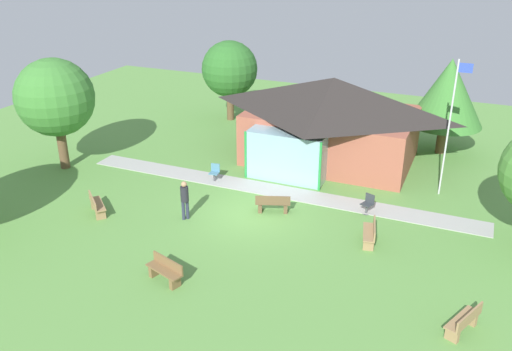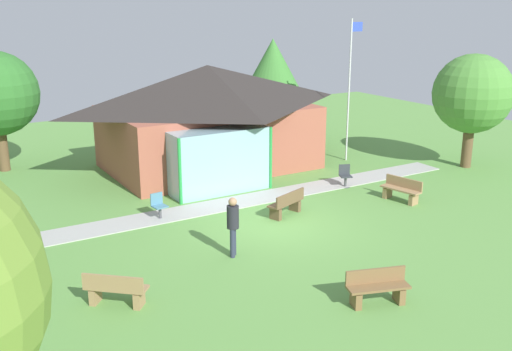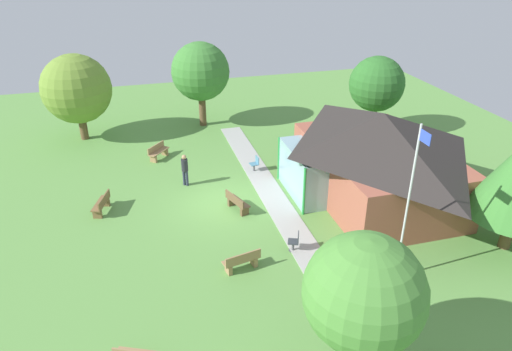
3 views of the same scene
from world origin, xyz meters
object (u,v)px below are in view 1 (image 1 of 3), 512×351
object	(u,v)px
flagpole	(450,124)
tree_behind_pavilion_right	(448,92)
bench_rear_near_path	(273,204)
patio_chair_west	(215,173)
bench_front_center	(165,271)
tree_behind_pavilion_left	(230,69)
pavilion	(330,118)
bench_mid_left	(97,205)
visitor_strolling_lawn	(185,197)
tree_west_hedge	(55,98)
bench_mid_right	(370,234)
patio_chair_lawn_spare	(368,204)
bench_lawn_far_right	(464,322)

from	to	relation	value
flagpole	tree_behind_pavilion_right	world-z (taller)	flagpole
bench_rear_near_path	patio_chair_west	world-z (taller)	patio_chair_west
tree_behind_pavilion_right	bench_front_center	bearing A→B (deg)	-114.54
tree_behind_pavilion_left	pavilion	bearing A→B (deg)	-28.10
bench_mid_left	visitor_strolling_lawn	distance (m)	3.95
bench_rear_near_path	tree_west_hedge	bearing A→B (deg)	158.23
bench_mid_left	tree_west_hedge	bearing A→B (deg)	-174.87
bench_rear_near_path	bench_mid_right	xyz separation A→B (m)	(4.40, -0.86, 0.00)
patio_chair_lawn_spare	visitor_strolling_lawn	size ratio (longest dim) A/B	0.49
bench_front_center	bench_rear_near_path	bearing A→B (deg)	-85.95
bench_front_center	patio_chair_lawn_spare	distance (m)	9.39
flagpole	bench_rear_near_path	xyz separation A→B (m)	(-6.45, -4.71, -3.03)
flagpole	bench_mid_right	xyz separation A→B (m)	(-2.05, -5.57, -3.03)
bench_lawn_far_right	tree_west_hedge	xyz separation A→B (m)	(-19.77, 5.34, 3.30)
bench_mid_left	pavilion	bearing A→B (deg)	94.31
pavilion	bench_lawn_far_right	bearing A→B (deg)	-56.94
patio_chair_lawn_spare	visitor_strolling_lawn	bearing A→B (deg)	49.19
bench_rear_near_path	tree_behind_pavilion_left	bearing A→B (deg)	103.69
flagpole	tree_west_hedge	xyz separation A→B (m)	(-18.10, -4.33, 0.27)
pavilion	flagpole	world-z (taller)	flagpole
bench_mid_right	bench_lawn_far_right	distance (m)	5.54
bench_lawn_far_right	flagpole	bearing A→B (deg)	33.63
tree_behind_pavilion_right	tree_west_hedge	distance (m)	20.06
patio_chair_lawn_spare	tree_west_hedge	bearing A→B (deg)	26.42
patio_chair_west	visitor_strolling_lawn	world-z (taller)	visitor_strolling_lawn
bench_rear_near_path	visitor_strolling_lawn	size ratio (longest dim) A/B	0.90
tree_west_hedge	patio_chair_lawn_spare	bearing A→B (deg)	4.35
flagpole	bench_mid_right	distance (m)	6.66
bench_mid_right	flagpole	bearing A→B (deg)	-32.38
visitor_strolling_lawn	tree_behind_pavilion_right	bearing A→B (deg)	3.64
pavilion	flagpole	bearing A→B (deg)	-18.93
bench_lawn_far_right	tree_behind_pavilion_right	xyz separation A→B (m)	(-2.24, 15.09, 3.00)
bench_mid_right	patio_chair_west	xyz separation A→B (m)	(-8.20, 2.79, 0.01)
bench_front_center	tree_behind_pavilion_right	bearing A→B (deg)	-96.29
flagpole	visitor_strolling_lawn	xyz separation A→B (m)	(-9.62, -6.71, -2.41)
pavilion	tree_behind_pavilion_right	world-z (taller)	tree_behind_pavilion_right
pavilion	patio_chair_west	xyz separation A→B (m)	(-4.30, -4.82, -1.89)
bench_lawn_far_right	patio_chair_lawn_spare	distance (m)	7.83
pavilion	bench_rear_near_path	size ratio (longest dim) A/B	6.01
patio_chair_west	tree_west_hedge	bearing A→B (deg)	3.61
patio_chair_lawn_spare	tree_west_hedge	size ratio (longest dim) A/B	0.15
bench_lawn_far_right	tree_behind_pavilion_right	distance (m)	15.55
tree_west_hedge	patio_chair_west	bearing A→B (deg)	11.22
pavilion	bench_lawn_far_right	world-z (taller)	pavilion
visitor_strolling_lawn	bench_mid_right	bearing A→B (deg)	-41.07
bench_front_center	patio_chair_west	bearing A→B (deg)	-56.31
bench_mid_left	patio_chair_west	bearing A→B (deg)	99.52
pavilion	patio_chair_west	bearing A→B (deg)	-131.78
patio_chair_west	tree_behind_pavilion_left	bearing A→B (deg)	-76.64
patio_chair_west	tree_west_hedge	distance (m)	8.65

